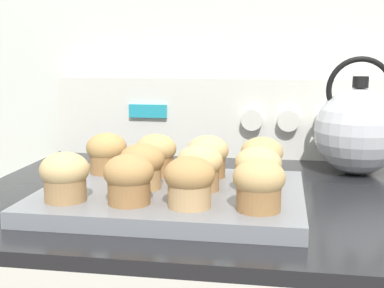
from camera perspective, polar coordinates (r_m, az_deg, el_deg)
name	(u,v)px	position (r m, az deg, el deg)	size (l,w,h in m)	color
wall_back	(231,29)	(1.16, 4.14, 12.10)	(8.00, 0.05, 2.40)	silver
control_panel	(228,117)	(1.11, 3.90, 2.89)	(0.71, 0.07, 0.16)	silver
muffin_pan	(172,196)	(0.77, -2.14, -5.60)	(0.37, 0.29, 0.02)	slate
muffin_r0_c0	(65,176)	(0.72, -13.42, -3.34)	(0.07, 0.07, 0.06)	#A37A4C
muffin_r0_c1	(129,178)	(0.69, -6.76, -3.66)	(0.07, 0.07, 0.06)	olive
muffin_r0_c2	(191,181)	(0.67, -0.16, -3.99)	(0.07, 0.07, 0.06)	tan
muffin_r0_c3	(259,184)	(0.66, 7.15, -4.28)	(0.07, 0.07, 0.06)	olive
muffin_r1_c1	(142,165)	(0.77, -5.37, -2.29)	(0.07, 0.07, 0.06)	tan
muffin_r1_c2	(203,167)	(0.75, 1.14, -2.47)	(0.07, 0.07, 0.06)	#A37A4C
muffin_r1_c3	(258,169)	(0.75, 7.06, -2.68)	(0.07, 0.07, 0.06)	#A37A4C
muffin_r2_c0	(107,152)	(0.87, -9.09, -0.90)	(0.07, 0.07, 0.06)	olive
muffin_r2_c1	(156,154)	(0.85, -3.85, -1.05)	(0.07, 0.07, 0.06)	olive
muffin_r2_c2	(207,156)	(0.83, 1.61, -1.25)	(0.07, 0.07, 0.06)	olive
muffin_r2_c3	(262,158)	(0.83, 7.46, -1.44)	(0.07, 0.07, 0.06)	#A37A4C
tea_kettle	(359,129)	(0.99, 17.36, 1.50)	(0.18, 0.15, 0.21)	silver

